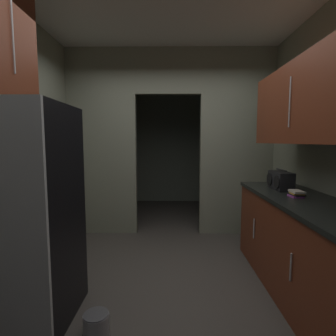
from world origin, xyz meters
TOP-DOWN VIEW (x-y plane):
  - ground at (0.00, 0.00)m, footprint 20.00×20.00m
  - kitchen_overhead_slab at (0.00, 0.49)m, footprint 3.52×7.29m
  - kitchen_partition at (0.01, 1.65)m, footprint 3.12×0.12m
  - adjoining_room_shell at (0.00, 3.23)m, footprint 3.12×2.30m
  - refrigerator at (-1.13, -0.42)m, footprint 0.71×0.78m
  - lower_cabinet_run at (1.24, -0.03)m, footprint 0.64×2.03m
  - upper_cabinet_counterside at (1.24, -0.03)m, footprint 0.36×1.83m
  - boombox at (1.20, 0.44)m, footprint 0.17×0.34m
  - book_stack at (1.20, 0.05)m, footprint 0.13×0.17m
  - paint_can at (-0.54, -0.61)m, footprint 0.19×0.19m

SIDE VIEW (x-z plane):
  - ground at x=0.00m, z-range 0.00..0.00m
  - paint_can at x=-0.54m, z-range 0.00..0.18m
  - lower_cabinet_run at x=1.24m, z-range 0.00..0.91m
  - refrigerator at x=-1.13m, z-range 0.00..1.71m
  - book_stack at x=1.20m, z-range 0.91..0.97m
  - boombox at x=1.20m, z-range 0.89..1.12m
  - adjoining_room_shell at x=0.00m, z-range 0.00..2.81m
  - kitchen_partition at x=0.01m, z-range 0.11..2.92m
  - upper_cabinet_counterside at x=1.24m, z-range 1.41..2.14m
  - kitchen_overhead_slab at x=0.00m, z-range 2.81..2.87m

